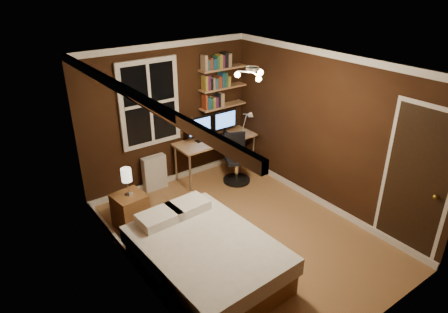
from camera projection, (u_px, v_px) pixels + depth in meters
floor at (243, 235)px, 5.89m from camera, size 4.20×4.20×0.00m
wall_back at (168, 116)px, 6.88m from camera, size 3.20×0.04×2.50m
wall_left at (134, 195)px, 4.50m from camera, size 0.04×4.20×2.50m
wall_right at (325, 132)px, 6.21m from camera, size 0.04×4.20×2.50m
ceiling at (247, 65)px, 4.81m from camera, size 3.20×4.20×0.02m
window at (149, 103)px, 6.54m from camera, size 1.06×0.06×1.46m
door at (415, 184)px, 5.17m from camera, size 0.03×0.82×2.05m
door_knob at (435, 197)px, 4.94m from camera, size 0.06×0.06×0.06m
ceiling_fixture at (252, 75)px, 4.78m from camera, size 0.44×0.44×0.18m
bookshelf_lower at (223, 106)px, 7.37m from camera, size 0.92×0.22×0.03m
books_row_lower at (223, 99)px, 7.31m from camera, size 0.42×0.16×0.23m
bookshelf_middle at (223, 87)px, 7.22m from camera, size 0.92×0.22×0.03m
books_row_middle at (223, 80)px, 7.16m from camera, size 0.54×0.16×0.23m
bookshelf_upper at (223, 68)px, 7.07m from camera, size 0.92×0.22×0.03m
books_row_upper at (223, 61)px, 7.01m from camera, size 0.54×0.16×0.23m
bed at (205, 257)px, 5.01m from camera, size 1.48×1.99×0.66m
nightstand at (131, 211)px, 5.97m from camera, size 0.49×0.49×0.55m
bedside_lamp at (127, 182)px, 5.75m from camera, size 0.15×0.15×0.44m
radiator at (155, 173)px, 6.99m from camera, size 0.42×0.15×0.63m
desk at (215, 142)px, 7.32m from camera, size 1.55×0.58×0.73m
monitor_left at (200, 129)px, 7.09m from camera, size 0.49×0.12×0.46m
monitor_right at (225, 123)px, 7.39m from camera, size 0.49×0.12×0.46m
desk_lamp at (247, 121)px, 7.48m from camera, size 0.14×0.32×0.44m
office_chair at (236, 164)px, 7.25m from camera, size 0.53×0.53×0.90m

